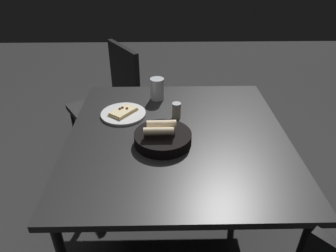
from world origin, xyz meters
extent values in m
plane|color=#2D2D2D|center=(0.00, 0.00, 0.00)|extent=(8.00, 8.00, 0.00)
cube|color=black|center=(0.00, 0.00, 0.72)|extent=(1.13, 1.08, 0.03)
cylinder|color=black|center=(0.50, -0.48, 0.35)|extent=(0.04, 0.04, 0.71)
cylinder|color=black|center=(0.50, 0.48, 0.35)|extent=(0.04, 0.04, 0.71)
cylinder|color=silver|center=(0.20, 0.29, 0.75)|extent=(0.25, 0.25, 0.01)
cube|color=tan|center=(0.20, 0.29, 0.76)|extent=(0.17, 0.16, 0.01)
cube|color=beige|center=(0.20, 0.29, 0.77)|extent=(0.16, 0.15, 0.01)
sphere|color=brown|center=(0.22, 0.30, 0.77)|extent=(0.02, 0.02, 0.02)
sphere|color=brown|center=(0.21, 0.31, 0.77)|extent=(0.02, 0.02, 0.02)
sphere|color=brown|center=(0.21, 0.27, 0.77)|extent=(0.02, 0.02, 0.02)
cylinder|color=black|center=(-0.07, 0.07, 0.77)|extent=(0.27, 0.27, 0.05)
cylinder|color=beige|center=(-0.11, 0.09, 0.83)|extent=(0.04, 0.14, 0.03)
cylinder|color=beige|center=(-0.06, 0.08, 0.83)|extent=(0.04, 0.14, 0.04)
cylinder|color=red|center=(-0.01, 0.06, 0.76)|extent=(0.06, 0.06, 0.03)
cylinder|color=silver|center=(0.39, 0.10, 0.80)|extent=(0.08, 0.08, 0.13)
cylinder|color=#C88A18|center=(0.39, 0.10, 0.78)|extent=(0.07, 0.07, 0.07)
cylinder|color=#BFB299|center=(0.17, 0.00, 0.77)|extent=(0.05, 0.05, 0.07)
cylinder|color=maroon|center=(0.17, 0.00, 0.76)|extent=(0.04, 0.04, 0.03)
cylinder|color=#B7B7BC|center=(0.17, 0.00, 0.82)|extent=(0.05, 0.05, 0.01)
cube|color=#2D2D2D|center=(0.81, 0.53, 0.43)|extent=(0.61, 0.61, 0.04)
cube|color=black|center=(0.92, 0.36, 0.67)|extent=(0.37, 0.26, 0.45)
cylinder|color=black|center=(0.87, 0.79, 0.21)|extent=(0.03, 0.03, 0.41)
cylinder|color=black|center=(0.55, 0.58, 0.21)|extent=(0.03, 0.03, 0.41)
cylinder|color=black|center=(1.07, 0.47, 0.21)|extent=(0.03, 0.03, 0.41)
cylinder|color=black|center=(0.75, 0.27, 0.21)|extent=(0.03, 0.03, 0.41)
camera|label=1|loc=(-1.29, 0.07, 1.59)|focal=33.22mm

